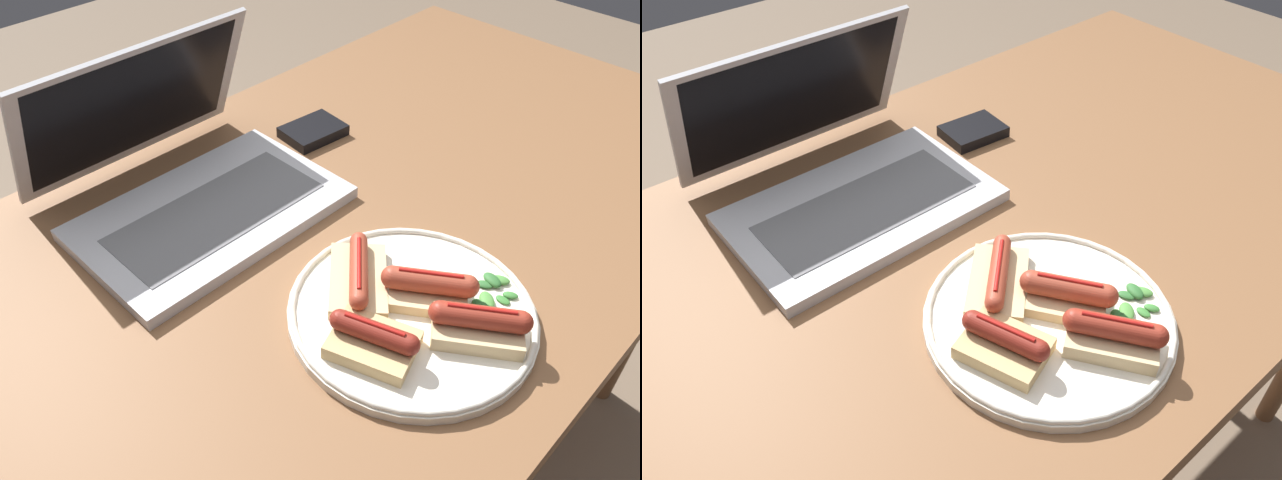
# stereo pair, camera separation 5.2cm
# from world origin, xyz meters

# --- Properties ---
(desk) EXTENTS (1.44, 0.78, 0.78)m
(desk) POSITION_xyz_m (0.00, 0.00, 0.72)
(desk) COLOR brown
(desk) RESTS_ON ground_plane
(laptop) EXTENTS (0.36, 0.32, 0.22)m
(laptop) POSITION_xyz_m (-0.15, 0.18, 0.82)
(laptop) COLOR #B7B7BC
(laptop) RESTS_ON desk
(plate) EXTENTS (0.30, 0.30, 0.02)m
(plate) POSITION_xyz_m (-0.09, -0.18, 0.79)
(plate) COLOR silver
(plate) RESTS_ON desk
(sausage_toast_left) EXTENTS (0.13, 0.13, 0.04)m
(sausage_toast_left) POSITION_xyz_m (-0.11, -0.11, 0.80)
(sausage_toast_left) COLOR #D6B784
(sausage_toast_left) RESTS_ON plate
(sausage_toast_middle) EXTENTS (0.10, 0.11, 0.04)m
(sausage_toast_middle) POSITION_xyz_m (-0.07, -0.19, 0.81)
(sausage_toast_middle) COLOR #D6B784
(sausage_toast_middle) RESTS_ON plate
(sausage_toast_right) EXTENTS (0.10, 0.12, 0.05)m
(sausage_toast_right) POSITION_xyz_m (-0.08, -0.26, 0.81)
(sausage_toast_right) COLOR #D6B784
(sausage_toast_right) RESTS_ON plate
(sausage_toast_extra) EXTENTS (0.10, 0.11, 0.04)m
(sausage_toast_extra) POSITION_xyz_m (-0.17, -0.19, 0.81)
(sausage_toast_extra) COLOR tan
(sausage_toast_extra) RESTS_ON plate
(salad_pile) EXTENTS (0.08, 0.06, 0.01)m
(salad_pile) POSITION_xyz_m (-0.01, -0.24, 0.79)
(salad_pile) COLOR #2D662D
(salad_pile) RESTS_ON plate
(external_drive) EXTENTS (0.11, 0.08, 0.02)m
(external_drive) POSITION_xyz_m (0.11, 0.19, 0.79)
(external_drive) COLOR black
(external_drive) RESTS_ON desk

